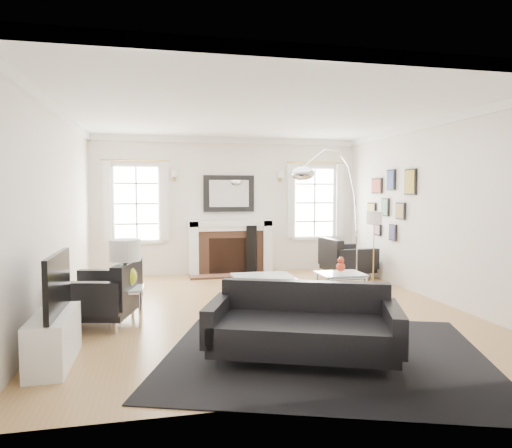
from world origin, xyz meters
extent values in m
plane|color=#A37944|center=(0.00, 0.00, 0.00)|extent=(6.00, 6.00, 0.00)
cube|color=silver|center=(0.00, 3.00, 1.40)|extent=(5.50, 0.04, 2.80)
cube|color=silver|center=(0.00, -3.00, 1.40)|extent=(5.50, 0.04, 2.80)
cube|color=silver|center=(-2.75, 0.00, 1.40)|extent=(0.04, 6.00, 2.80)
cube|color=silver|center=(2.75, 0.00, 1.40)|extent=(0.04, 6.00, 2.80)
cube|color=white|center=(0.00, 0.00, 2.80)|extent=(5.50, 6.00, 0.02)
cube|color=white|center=(0.00, 0.00, 2.74)|extent=(5.50, 6.00, 0.12)
cube|color=white|center=(-0.75, 2.80, 0.55)|extent=(0.18, 0.38, 1.10)
cube|color=white|center=(0.75, 2.80, 0.55)|extent=(0.18, 0.38, 1.10)
cube|color=white|center=(0.00, 2.80, 1.05)|extent=(1.70, 0.38, 0.12)
cube|color=white|center=(0.00, 2.80, 0.95)|extent=(1.50, 0.34, 0.10)
cube|color=brown|center=(0.00, 2.82, 0.45)|extent=(1.30, 0.30, 0.90)
cube|color=black|center=(0.00, 2.72, 0.38)|extent=(0.90, 0.10, 0.76)
cube|color=brown|center=(0.00, 2.55, 0.02)|extent=(1.70, 0.50, 0.04)
cube|color=black|center=(0.00, 2.96, 1.65)|extent=(1.05, 0.06, 0.75)
cube|color=white|center=(0.00, 2.92, 1.65)|extent=(0.82, 0.02, 0.55)
cube|color=white|center=(-1.85, 2.97, 1.45)|extent=(1.00, 0.05, 1.60)
cube|color=white|center=(-1.85, 2.94, 1.45)|extent=(0.84, 0.02, 1.44)
cube|color=white|center=(-2.40, 2.87, 1.50)|extent=(0.14, 0.05, 1.55)
cube|color=white|center=(-1.30, 2.87, 1.50)|extent=(0.14, 0.05, 1.55)
cube|color=white|center=(1.85, 2.97, 1.45)|extent=(1.00, 0.05, 1.60)
cube|color=white|center=(1.85, 2.94, 1.45)|extent=(0.84, 0.02, 1.44)
cube|color=white|center=(1.30, 2.87, 1.50)|extent=(0.14, 0.05, 1.55)
cube|color=white|center=(2.40, 2.87, 1.50)|extent=(0.14, 0.05, 1.55)
cube|color=black|center=(2.72, 0.60, 1.85)|extent=(0.03, 0.34, 0.44)
cube|color=#A78B2C|center=(2.70, 0.60, 1.85)|extent=(0.01, 0.29, 0.39)
cube|color=black|center=(2.72, 1.25, 1.90)|extent=(0.03, 0.28, 0.38)
cube|color=#344691|center=(2.70, 1.25, 1.90)|extent=(0.01, 0.23, 0.33)
cube|color=black|center=(2.72, 1.80, 1.80)|extent=(0.03, 0.40, 0.30)
cube|color=#A74233|center=(2.70, 1.80, 1.80)|extent=(0.01, 0.35, 0.25)
cube|color=black|center=(2.72, 0.90, 1.35)|extent=(0.03, 0.30, 0.30)
cube|color=olive|center=(2.70, 0.90, 1.35)|extent=(0.01, 0.25, 0.25)
cube|color=black|center=(2.72, 1.45, 1.40)|extent=(0.03, 0.26, 0.34)
cube|color=#518867|center=(2.70, 1.45, 1.40)|extent=(0.01, 0.21, 0.29)
cube|color=black|center=(2.72, 2.00, 1.35)|extent=(0.03, 0.32, 0.24)
cube|color=#A29645|center=(2.70, 2.00, 1.35)|extent=(0.01, 0.27, 0.19)
cube|color=black|center=(2.72, 1.15, 0.95)|extent=(0.03, 0.24, 0.30)
cube|color=#3B3367|center=(2.70, 1.15, 0.95)|extent=(0.01, 0.19, 0.25)
cube|color=black|center=(2.72, 1.75, 0.95)|extent=(0.03, 0.28, 0.22)
cube|color=#A5608C|center=(2.70, 1.75, 0.95)|extent=(0.01, 0.23, 0.17)
cube|color=white|center=(-2.45, -1.70, 0.25)|extent=(0.35, 1.00, 0.50)
cube|color=black|center=(-2.40, -1.70, 0.80)|extent=(0.05, 1.00, 0.58)
cube|color=black|center=(0.23, -2.01, 0.01)|extent=(3.94, 3.61, 0.01)
cube|color=black|center=(-0.06, -2.15, 0.28)|extent=(1.95, 1.41, 0.30)
cube|color=black|center=(0.07, -1.80, 0.49)|extent=(1.70, 0.76, 0.49)
cube|color=black|center=(-0.87, -1.84, 0.39)|extent=(0.43, 0.83, 0.37)
cube|color=black|center=(0.75, -2.46, 0.39)|extent=(0.43, 0.83, 0.37)
cube|color=black|center=(-2.20, -0.37, 0.30)|extent=(1.03, 1.03, 0.32)
cube|color=black|center=(-1.83, -0.46, 0.53)|extent=(0.35, 0.86, 0.53)
cube|color=black|center=(-2.10, 0.04, 0.42)|extent=(0.85, 0.33, 0.40)
cube|color=black|center=(-2.30, -0.78, 0.42)|extent=(0.85, 0.33, 0.40)
cube|color=black|center=(2.20, 1.95, 0.29)|extent=(0.90, 0.90, 0.31)
cube|color=black|center=(1.83, 1.92, 0.52)|extent=(0.22, 0.84, 0.52)
cube|color=black|center=(2.24, 1.54, 0.41)|extent=(0.84, 0.20, 0.39)
cube|color=black|center=(2.16, 2.36, 0.41)|extent=(0.84, 0.20, 0.39)
cube|color=silver|center=(0.11, 0.26, 0.39)|extent=(0.90, 0.90, 0.02)
cylinder|color=silver|center=(-0.30, -0.15, 0.20)|extent=(0.04, 0.04, 0.40)
cylinder|color=silver|center=(0.53, -0.15, 0.20)|extent=(0.04, 0.04, 0.40)
cylinder|color=silver|center=(-0.30, 0.67, 0.20)|extent=(0.04, 0.04, 0.40)
cylinder|color=silver|center=(0.53, 0.67, 0.20)|extent=(0.04, 0.04, 0.40)
cube|color=silver|center=(-1.85, -0.48, 0.46)|extent=(0.43, 0.43, 0.02)
cylinder|color=silver|center=(-2.02, -0.66, 0.24)|extent=(0.04, 0.04, 0.47)
cylinder|color=silver|center=(-1.67, -0.66, 0.24)|extent=(0.04, 0.04, 0.47)
cylinder|color=silver|center=(-2.02, -0.31, 0.24)|extent=(0.04, 0.04, 0.47)
cylinder|color=silver|center=(-1.67, -0.31, 0.24)|extent=(0.04, 0.04, 0.47)
cube|color=silver|center=(0.87, -0.88, 0.62)|extent=(0.57, 0.48, 0.02)
cylinder|color=silver|center=(0.62, -1.08, 0.32)|extent=(0.04, 0.04, 0.63)
cylinder|color=silver|center=(1.11, -1.08, 0.32)|extent=(0.04, 0.04, 0.63)
cylinder|color=silver|center=(0.62, -0.68, 0.32)|extent=(0.04, 0.04, 0.63)
cylinder|color=silver|center=(1.11, -0.68, 0.32)|extent=(0.04, 0.04, 0.63)
sphere|color=#AAB817|center=(-1.85, -0.48, 0.62)|extent=(0.29, 0.29, 0.29)
cylinder|color=#AAB817|center=(-1.85, -0.48, 0.76)|extent=(0.04, 0.04, 0.11)
cylinder|color=white|center=(-1.85, -0.48, 0.95)|extent=(0.38, 0.38, 0.27)
sphere|color=red|center=(0.87, -0.88, 0.71)|extent=(0.12, 0.12, 0.12)
sphere|color=red|center=(0.87, -0.88, 0.80)|extent=(0.09, 0.09, 0.09)
cube|color=white|center=(2.08, 1.29, 0.10)|extent=(0.26, 0.41, 0.21)
ellipsoid|color=silver|center=(0.65, 0.05, 1.95)|extent=(0.35, 0.35, 0.21)
cylinder|color=#B99540|center=(2.20, 0.86, 0.01)|extent=(0.17, 0.17, 0.03)
cylinder|color=#B99540|center=(2.20, 0.86, 0.60)|extent=(0.02, 0.02, 1.19)
cylinder|color=white|center=(2.20, 0.86, 1.24)|extent=(0.27, 0.27, 0.22)
cube|color=black|center=(0.42, 2.65, 0.50)|extent=(0.26, 0.26, 1.01)
camera|label=1|loc=(-1.44, -6.36, 1.68)|focal=32.00mm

